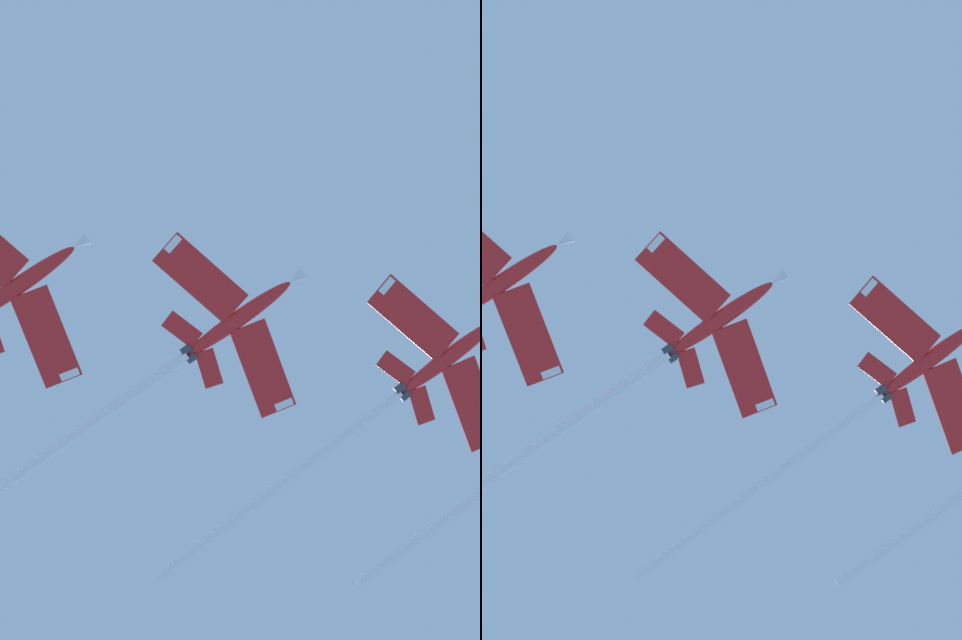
% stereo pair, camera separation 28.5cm
% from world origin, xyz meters
% --- Properties ---
extents(jet_second, '(26.15, 37.31, 9.38)m').
position_xyz_m(jet_second, '(-8.57, -6.54, 123.27)').
color(jet_second, red).
extents(jet_third, '(26.03, 38.36, 8.90)m').
position_xyz_m(jet_third, '(-3.34, -28.99, 120.24)').
color(jet_third, red).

